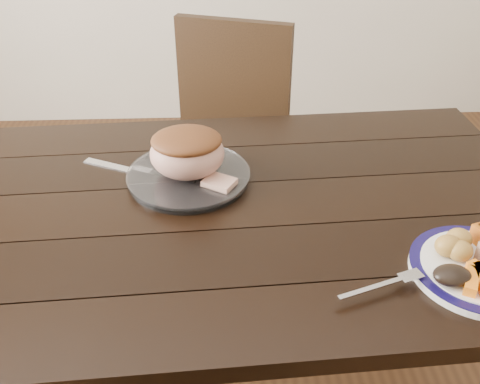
{
  "coord_description": "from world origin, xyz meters",
  "views": [
    {
      "loc": [
        0.04,
        -1.0,
        1.46
      ],
      "look_at": [
        0.08,
        -0.02,
        0.8
      ],
      "focal_mm": 40.0,
      "sensor_mm": 36.0,
      "label": 1
    }
  ],
  "objects_px": {
    "serving_platter": "(189,177)",
    "fork": "(387,284)",
    "carving_knife": "(160,176)",
    "dining_table": "(206,238)",
    "dinner_plate": "(477,270)",
    "roast_joint": "(187,154)",
    "chair_far": "(225,140)"
  },
  "relations": [
    {
      "from": "serving_platter",
      "to": "fork",
      "type": "bearing_deg",
      "value": -46.45
    },
    {
      "from": "serving_platter",
      "to": "carving_knife",
      "type": "bearing_deg",
      "value": 169.2
    },
    {
      "from": "dining_table",
      "to": "serving_platter",
      "type": "relative_size",
      "value": 5.63
    },
    {
      "from": "dinner_plate",
      "to": "fork",
      "type": "xyz_separation_m",
      "value": [
        -0.19,
        -0.04,
        0.01
      ]
    },
    {
      "from": "fork",
      "to": "roast_joint",
      "type": "distance_m",
      "value": 0.55
    },
    {
      "from": "roast_joint",
      "to": "carving_knife",
      "type": "distance_m",
      "value": 0.1
    },
    {
      "from": "dining_table",
      "to": "dinner_plate",
      "type": "relative_size",
      "value": 6.41
    },
    {
      "from": "dining_table",
      "to": "chair_far",
      "type": "bearing_deg",
      "value": 85.47
    },
    {
      "from": "dining_table",
      "to": "roast_joint",
      "type": "bearing_deg",
      "value": 109.78
    },
    {
      "from": "dinner_plate",
      "to": "fork",
      "type": "bearing_deg",
      "value": -167.39
    },
    {
      "from": "dinner_plate",
      "to": "carving_knife",
      "type": "distance_m",
      "value": 0.74
    },
    {
      "from": "dining_table",
      "to": "fork",
      "type": "bearing_deg",
      "value": -40.31
    },
    {
      "from": "dining_table",
      "to": "fork",
      "type": "height_order",
      "value": "fork"
    },
    {
      "from": "dinner_plate",
      "to": "fork",
      "type": "height_order",
      "value": "fork"
    },
    {
      "from": "dining_table",
      "to": "serving_platter",
      "type": "xyz_separation_m",
      "value": [
        -0.04,
        0.11,
        0.1
      ]
    },
    {
      "from": "carving_knife",
      "to": "roast_joint",
      "type": "bearing_deg",
      "value": 14.42
    },
    {
      "from": "roast_joint",
      "to": "carving_knife",
      "type": "height_order",
      "value": "roast_joint"
    },
    {
      "from": "dinner_plate",
      "to": "carving_knife",
      "type": "relative_size",
      "value": 0.86
    },
    {
      "from": "dining_table",
      "to": "chair_far",
      "type": "relative_size",
      "value": 1.77
    },
    {
      "from": "dining_table",
      "to": "chair_far",
      "type": "distance_m",
      "value": 0.75
    },
    {
      "from": "chair_far",
      "to": "serving_platter",
      "type": "bearing_deg",
      "value": 99.39
    },
    {
      "from": "chair_far",
      "to": "dining_table",
      "type": "bearing_deg",
      "value": 103.83
    },
    {
      "from": "dinner_plate",
      "to": "roast_joint",
      "type": "xyz_separation_m",
      "value": [
        -0.57,
        0.36,
        0.07
      ]
    },
    {
      "from": "dining_table",
      "to": "chair_far",
      "type": "xyz_separation_m",
      "value": [
        0.06,
        0.73,
        -0.13
      ]
    },
    {
      "from": "fork",
      "to": "carving_knife",
      "type": "xyz_separation_m",
      "value": [
        -0.45,
        0.41,
        -0.01
      ]
    },
    {
      "from": "dinner_plate",
      "to": "serving_platter",
      "type": "bearing_deg",
      "value": 147.89
    },
    {
      "from": "carving_knife",
      "to": "chair_far",
      "type": "bearing_deg",
      "value": 99.66
    },
    {
      "from": "serving_platter",
      "to": "roast_joint",
      "type": "xyz_separation_m",
      "value": [
        0.0,
        0.0,
        0.07
      ]
    },
    {
      "from": "chair_far",
      "to": "roast_joint",
      "type": "height_order",
      "value": "chair_far"
    },
    {
      "from": "dining_table",
      "to": "roast_joint",
      "type": "relative_size",
      "value": 9.24
    },
    {
      "from": "dining_table",
      "to": "dinner_plate",
      "type": "bearing_deg",
      "value": -24.92
    },
    {
      "from": "dining_table",
      "to": "chair_far",
      "type": "height_order",
      "value": "chair_far"
    }
  ]
}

